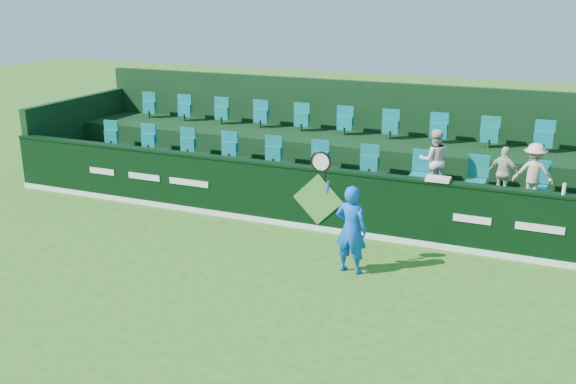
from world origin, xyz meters
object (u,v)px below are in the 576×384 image
at_px(towel, 438,179).
at_px(spectator_left, 434,160).
at_px(tennis_player, 351,228).
at_px(drinks_bottle, 564,189).
at_px(spectator_middle, 504,173).
at_px(spectator_right, 533,173).

bearing_deg(towel, spectator_left, 104.76).
bearing_deg(spectator_left, tennis_player, 51.50).
bearing_deg(drinks_bottle, spectator_left, 155.99).
relative_size(tennis_player, drinks_bottle, 10.75).
xyz_separation_m(spectator_left, spectator_middle, (1.40, 0.00, -0.12)).
bearing_deg(spectator_left, spectator_middle, 158.17).
bearing_deg(spectator_right, towel, 29.12).
bearing_deg(spectator_middle, spectator_right, -162.05).
height_order(spectator_right, towel, spectator_right).
relative_size(spectator_middle, towel, 2.37).
distance_m(spectator_left, drinks_bottle, 2.75).
distance_m(spectator_left, spectator_middle, 1.40).
xyz_separation_m(spectator_right, towel, (-1.66, -1.12, -0.01)).
height_order(spectator_left, towel, spectator_left).
distance_m(spectator_middle, spectator_right, 0.56).
distance_m(tennis_player, spectator_middle, 3.72).
bearing_deg(tennis_player, spectator_middle, 52.03).
relative_size(tennis_player, towel, 4.90).
relative_size(spectator_left, spectator_middle, 1.22).
distance_m(tennis_player, towel, 2.20).
bearing_deg(spectator_right, tennis_player, 40.88).
bearing_deg(drinks_bottle, tennis_player, -152.20).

